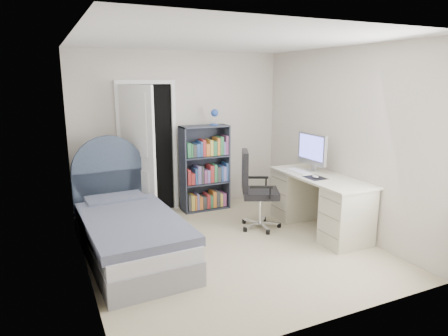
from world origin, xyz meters
name	(u,v)px	position (x,y,z in m)	size (l,w,h in m)	color
room_shell	(229,149)	(0.00, 0.00, 1.25)	(3.50, 3.70, 2.60)	tan
door	(141,151)	(-0.71, 1.53, 1.03)	(0.92, 0.78, 2.06)	black
bed	(129,230)	(-1.18, 0.32, 0.30)	(1.11, 2.20, 1.33)	gray
nightstand	(119,195)	(-1.06, 1.61, 0.38)	(0.39, 0.39, 0.57)	tan
floor_lamp	(145,183)	(-0.70, 1.45, 0.56)	(0.20, 0.20, 1.37)	silver
bookcase	(206,171)	(0.32, 1.53, 0.63)	(0.76, 0.33, 1.62)	#353B49
desk	(319,201)	(1.38, 0.00, 0.43)	(0.64, 1.60, 1.32)	beige
office_chair	(254,186)	(0.61, 0.46, 0.61)	(0.65, 0.65, 1.11)	silver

